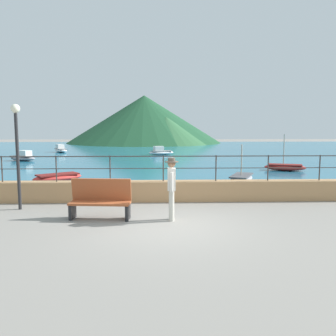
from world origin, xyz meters
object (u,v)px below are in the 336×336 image
object	(u,v)px
boat_0	(161,152)
bench_main	(101,199)
boat_2	(241,178)
boat_5	(61,149)
person_walking	(172,186)
lamp_post	(17,140)
boat_3	(58,177)
boat_1	(285,167)
boat_4	(23,157)

from	to	relation	value
boat_0	bench_main	bearing A→B (deg)	-95.39
bench_main	boat_2	world-z (taller)	boat_2
bench_main	boat_5	world-z (taller)	bench_main
bench_main	person_walking	size ratio (longest dim) A/B	1.00
lamp_post	boat_5	xyz separation A→B (m)	(-4.91, 23.69, -1.87)
boat_3	boat_5	distance (m)	19.02
boat_1	boat_5	bearing A→B (deg)	138.30
boat_0	boat_2	bearing A→B (deg)	-77.72
boat_5	boat_0	bearing A→B (deg)	-19.44
boat_1	boat_4	world-z (taller)	boat_1
person_walking	boat_0	world-z (taller)	person_walking
boat_2	lamp_post	bearing A→B (deg)	-150.47
bench_main	boat_4	world-z (taller)	bench_main
person_walking	boat_2	bearing A→B (deg)	60.55
boat_2	boat_5	xyz separation A→B (m)	(-13.06, 19.07, 0.07)
boat_2	boat_0	bearing A→B (deg)	102.28
bench_main	boat_5	distance (m)	26.03
lamp_post	boat_0	xyz separation A→B (m)	(4.74, 20.29, -1.87)
bench_main	person_walking	world-z (taller)	person_walking
boat_5	person_walking	bearing A→B (deg)	-69.07
person_walking	boat_1	size ratio (longest dim) A/B	0.71
boat_1	boat_4	distance (m)	18.31
bench_main	person_walking	bearing A→B (deg)	-7.89
boat_3	boat_4	world-z (taller)	boat_4
lamp_post	boat_0	bearing A→B (deg)	76.85
boat_4	boat_5	bearing A→B (deg)	86.30
bench_main	boat_3	world-z (taller)	bench_main
boat_2	boat_5	world-z (taller)	boat_2
person_walking	boat_3	distance (m)	8.38
person_walking	boat_1	bearing A→B (deg)	55.98
boat_3	boat_4	xyz separation A→B (m)	(-5.22, 10.02, 0.07)
boat_3	boat_5	xyz separation A→B (m)	(-4.67, 18.44, 0.07)
bench_main	boat_0	size ratio (longest dim) A/B	0.71
person_walking	boat_2	size ratio (longest dim) A/B	0.71
bench_main	person_walking	distance (m)	2.06
boat_4	boat_5	world-z (taller)	same
boat_0	boat_1	size ratio (longest dim) A/B	1.00
lamp_post	boat_2	size ratio (longest dim) A/B	1.33
boat_0	boat_5	distance (m)	10.23
boat_1	boat_3	world-z (taller)	boat_1
boat_2	boat_5	size ratio (longest dim) A/B	1.02
boat_3	person_walking	bearing A→B (deg)	-53.63
bench_main	boat_5	size ratio (longest dim) A/B	0.72
person_walking	boat_4	distance (m)	19.60
lamp_post	boat_2	distance (m)	9.57
bench_main	boat_3	distance (m)	7.10
boat_0	boat_5	world-z (taller)	same
boat_3	boat_5	bearing A→B (deg)	104.22
boat_3	lamp_post	bearing A→B (deg)	-87.41
boat_5	boat_4	bearing A→B (deg)	-93.70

